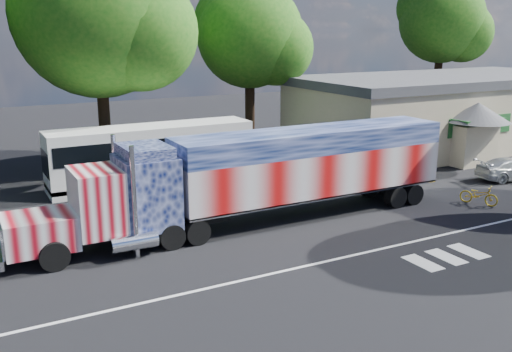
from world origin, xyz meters
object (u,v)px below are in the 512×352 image
parked_car (512,169)px  tree_n_mid (101,14)px  woman (130,230)px  semi_truck (264,174)px  coach_bus (152,154)px  tree_ne_a (252,35)px  bicycle (479,195)px  tree_far_ne (443,21)px

parked_car → tree_n_mid: bearing=68.6°
parked_car → woman: 22.45m
semi_truck → tree_n_mid: size_ratio=1.42×
coach_bus → parked_car: size_ratio=2.63×
tree_ne_a → bicycle: bearing=-80.1°
semi_truck → bicycle: 11.08m
parked_car → woman: bearing=104.0°
parked_car → coach_bus: bearing=77.5°
woman → tree_ne_a: bearing=67.7°
bicycle → tree_ne_a: bearing=74.1°
semi_truck → tree_n_mid: (-3.47, 13.33, 7.05)m
tree_ne_a → tree_n_mid: bearing=-169.9°
tree_far_ne → semi_truck: bearing=-148.3°
tree_n_mid → tree_ne_a: bearing=10.1°
tree_n_mid → tree_ne_a: tree_n_mid is taller
bicycle → tree_ne_a: (-3.14, 17.94, 7.51)m
parked_car → tree_n_mid: size_ratio=0.30×
semi_truck → coach_bus: (-2.25, 8.69, -0.52)m
tree_n_mid → semi_truck: bearing=-75.4°
parked_car → tree_far_ne: size_ratio=0.33×
tree_n_mid → coach_bus: bearing=-75.3°
semi_truck → bicycle: size_ratio=11.05×
tree_far_ne → tree_ne_a: bearing=-174.8°
semi_truck → tree_far_ne: bearing=31.7°
tree_n_mid → tree_far_ne: size_ratio=1.10×
bicycle → tree_far_ne: (17.18, 19.81, 8.66)m
coach_bus → tree_ne_a: size_ratio=0.96×
tree_ne_a → tree_far_ne: bearing=5.2°
parked_car → bicycle: bearing=127.0°
semi_truck → woman: size_ratio=12.09×
tree_n_mid → bicycle: bearing=-48.6°
coach_bus → bicycle: bearing=-41.4°
semi_truck → coach_bus: bearing=104.5°
parked_car → woman: size_ratio=2.57×
semi_truck → tree_ne_a: (7.48, 15.28, 5.77)m
parked_car → semi_truck: bearing=102.5°
semi_truck → parked_car: (16.21, -0.19, -1.60)m
coach_bus → woman: size_ratio=6.76×
coach_bus → tree_far_ne: bearing=15.7°
semi_truck → tree_far_ne: size_ratio=1.56×
bicycle → tree_far_ne: tree_far_ne is taller
coach_bus → tree_far_ne: size_ratio=0.87×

